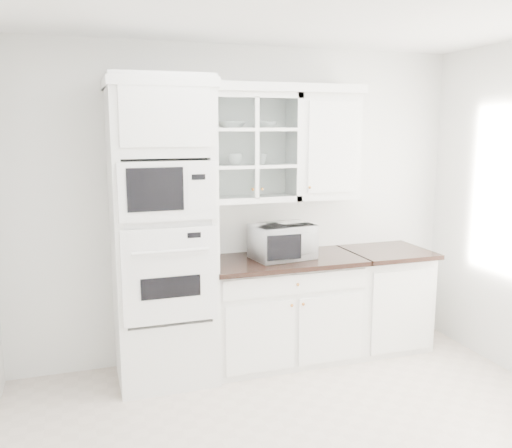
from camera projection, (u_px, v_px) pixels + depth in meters
name	position (u px, v px, depth m)	size (l,w,h in m)	color
room_shell	(302.00, 165.00, 3.44)	(4.00, 3.50, 2.70)	white
oven_column	(162.00, 233.00, 4.23)	(0.76, 0.68, 2.40)	white
base_cabinet_run	(283.00, 309.00, 4.71)	(1.32, 0.67, 0.92)	white
extra_base_cabinet	(384.00, 297.00, 5.02)	(0.72, 0.67, 0.92)	white
upper_cabinet_glass	(251.00, 148.00, 4.51)	(0.80, 0.33, 0.90)	white
upper_cabinet_solid	(324.00, 147.00, 4.72)	(0.55, 0.33, 0.90)	white
crown_molding	(239.00, 87.00, 4.37)	(2.14, 0.38, 0.07)	white
countertop_microwave	(282.00, 241.00, 4.59)	(0.50, 0.42, 0.29)	white
bowl_a	(232.00, 125.00, 4.44)	(0.22, 0.22, 0.06)	white
bowl_b	(267.00, 125.00, 4.52)	(0.18, 0.18, 0.06)	white
cup_a	(236.00, 159.00, 4.48)	(0.12, 0.12, 0.09)	white
cup_b	(261.00, 159.00, 4.58)	(0.10, 0.10, 0.09)	white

